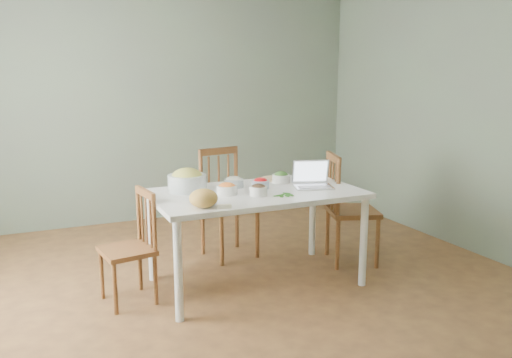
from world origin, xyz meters
name	(u,v)px	position (x,y,z in m)	size (l,w,h in m)	color
floor	(237,296)	(0.00, 0.00, 0.00)	(5.00, 5.00, 0.00)	brown
wall_back	(155,106)	(0.00, 2.50, 1.35)	(5.00, 0.00, 2.70)	slate
wall_right	(485,114)	(2.50, 0.00, 1.35)	(0.00, 5.00, 2.70)	slate
dining_table	(256,237)	(0.25, 0.19, 0.39)	(1.67, 0.94, 0.78)	white
chair_far	(229,204)	(0.29, 0.89, 0.51)	(0.45, 0.43, 1.02)	#532A13
chair_left	(127,248)	(-0.79, 0.25, 0.43)	(0.38, 0.36, 0.86)	#532A13
chair_right	(353,208)	(1.26, 0.29, 0.51)	(0.45, 0.43, 1.01)	#532A13
bread_boule	(203,198)	(-0.30, -0.13, 0.85)	(0.21, 0.21, 0.13)	gold
butter_stick	(224,206)	(-0.18, -0.22, 0.80)	(0.10, 0.03, 0.03)	beige
bowl_squash	(187,180)	(-0.26, 0.42, 0.87)	(0.31, 0.31, 0.18)	gold
bowl_carrot	(227,189)	(-0.01, 0.18, 0.83)	(0.16, 0.16, 0.09)	orange
bowl_onion	(234,182)	(0.14, 0.40, 0.83)	(0.17, 0.17, 0.09)	beige
bowl_mushroom	(258,190)	(0.20, 0.04, 0.83)	(0.14, 0.14, 0.09)	#3D2B17
bowl_redpep	(261,183)	(0.33, 0.27, 0.83)	(0.15, 0.15, 0.09)	#E00405
bowl_broccoli	(281,177)	(0.59, 0.40, 0.83)	(0.15, 0.15, 0.10)	#143316
flatbread	(274,179)	(0.58, 0.54, 0.79)	(0.22, 0.22, 0.02)	beige
basil_bunch	(283,194)	(0.38, -0.04, 0.79)	(0.19, 0.19, 0.02)	#28551C
laptop	(314,175)	(0.74, 0.11, 0.89)	(0.31, 0.27, 0.22)	silver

